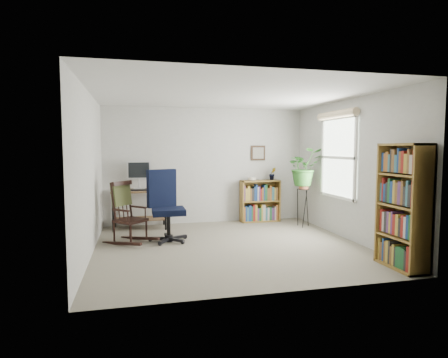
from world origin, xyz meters
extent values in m
cube|color=gray|center=(0.00, 0.00, 0.00)|extent=(4.20, 4.00, 0.00)
cube|color=silver|center=(0.00, 0.00, 2.40)|extent=(4.20, 4.00, 0.00)
cube|color=beige|center=(0.00, 2.00, 1.20)|extent=(4.20, 0.00, 2.40)
cube|color=beige|center=(0.00, -2.00, 1.20)|extent=(4.20, 0.00, 2.40)
cube|color=beige|center=(-2.10, 0.00, 1.20)|extent=(0.00, 4.00, 2.40)
cube|color=beige|center=(2.10, 0.00, 1.20)|extent=(0.00, 4.00, 2.40)
cube|color=black|center=(-1.39, 1.58, 0.77)|extent=(0.40, 0.15, 0.02)
imported|color=#2E6E26|center=(1.80, 1.12, 1.55)|extent=(1.69, 1.88, 1.46)
imported|color=#2E6E26|center=(1.41, 1.83, 0.94)|extent=(0.13, 0.24, 0.11)
camera|label=1|loc=(-1.45, -5.71, 1.58)|focal=30.00mm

